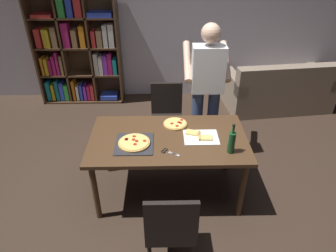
{
  "coord_description": "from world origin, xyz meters",
  "views": [
    {
      "loc": [
        -0.06,
        -2.59,
        2.54
      ],
      "look_at": [
        0.0,
        0.15,
        0.8
      ],
      "focal_mm": 32.24,
      "sensor_mm": 36.0,
      "label": 1
    }
  ],
  "objects_px": {
    "chair_far_side": "(167,113)",
    "bookshelf": "(78,49)",
    "pepperoni_pizza_on_tray": "(134,143)",
    "dining_table": "(168,144)",
    "chair_near_camera": "(171,226)",
    "second_pizza_plain": "(175,124)",
    "couch": "(278,91)",
    "person_serving_pizza": "(207,86)",
    "wine_bottle": "(232,142)",
    "kitchen_scissors": "(168,152)"
  },
  "relations": [
    {
      "from": "couch",
      "to": "person_serving_pizza",
      "type": "distance_m",
      "value": 2.03
    },
    {
      "from": "wine_bottle",
      "to": "chair_near_camera",
      "type": "bearing_deg",
      "value": -131.17
    },
    {
      "from": "chair_far_side",
      "to": "bookshelf",
      "type": "relative_size",
      "value": 0.46
    },
    {
      "from": "bookshelf",
      "to": "dining_table",
      "type": "bearing_deg",
      "value": -58.37
    },
    {
      "from": "dining_table",
      "to": "chair_far_side",
      "type": "relative_size",
      "value": 1.83
    },
    {
      "from": "chair_near_camera",
      "to": "person_serving_pizza",
      "type": "height_order",
      "value": "person_serving_pizza"
    },
    {
      "from": "bookshelf",
      "to": "person_serving_pizza",
      "type": "xyz_separation_m",
      "value": [
        1.94,
        -1.65,
        0.06
      ]
    },
    {
      "from": "pepperoni_pizza_on_tray",
      "to": "second_pizza_plain",
      "type": "xyz_separation_m",
      "value": [
        0.43,
        0.36,
        -0.0
      ]
    },
    {
      "from": "dining_table",
      "to": "kitchen_scissors",
      "type": "height_order",
      "value": "kitchen_scissors"
    },
    {
      "from": "kitchen_scissors",
      "to": "bookshelf",
      "type": "bearing_deg",
      "value": 118.96
    },
    {
      "from": "couch",
      "to": "pepperoni_pizza_on_tray",
      "type": "distance_m",
      "value": 3.11
    },
    {
      "from": "chair_far_side",
      "to": "pepperoni_pizza_on_tray",
      "type": "xyz_separation_m",
      "value": [
        -0.35,
        -1.05,
        0.25
      ]
    },
    {
      "from": "dining_table",
      "to": "kitchen_scissors",
      "type": "xyz_separation_m",
      "value": [
        -0.01,
        -0.25,
        0.08
      ]
    },
    {
      "from": "chair_near_camera",
      "to": "bookshelf",
      "type": "distance_m",
      "value": 3.65
    },
    {
      "from": "dining_table",
      "to": "chair_near_camera",
      "type": "relative_size",
      "value": 1.83
    },
    {
      "from": "chair_near_camera",
      "to": "wine_bottle",
      "type": "distance_m",
      "value": 0.98
    },
    {
      "from": "chair_near_camera",
      "to": "second_pizza_plain",
      "type": "bearing_deg",
      "value": 86.04
    },
    {
      "from": "dining_table",
      "to": "wine_bottle",
      "type": "bearing_deg",
      "value": -23.02
    },
    {
      "from": "dining_table",
      "to": "wine_bottle",
      "type": "xyz_separation_m",
      "value": [
        0.6,
        -0.25,
        0.19
      ]
    },
    {
      "from": "kitchen_scissors",
      "to": "second_pizza_plain",
      "type": "bearing_deg",
      "value": 79.52
    },
    {
      "from": "couch",
      "to": "wine_bottle",
      "type": "xyz_separation_m",
      "value": [
        -1.31,
        -2.24,
        0.57
      ]
    },
    {
      "from": "person_serving_pizza",
      "to": "wine_bottle",
      "type": "distance_m",
      "value": 0.99
    },
    {
      "from": "chair_near_camera",
      "to": "kitchen_scissors",
      "type": "distance_m",
      "value": 0.73
    },
    {
      "from": "wine_bottle",
      "to": "kitchen_scissors",
      "type": "height_order",
      "value": "wine_bottle"
    },
    {
      "from": "pepperoni_pizza_on_tray",
      "to": "wine_bottle",
      "type": "bearing_deg",
      "value": -8.71
    },
    {
      "from": "chair_near_camera",
      "to": "dining_table",
      "type": "bearing_deg",
      "value": 90.0
    },
    {
      "from": "chair_near_camera",
      "to": "second_pizza_plain",
      "type": "height_order",
      "value": "chair_near_camera"
    },
    {
      "from": "chair_near_camera",
      "to": "wine_bottle",
      "type": "height_order",
      "value": "wine_bottle"
    },
    {
      "from": "chair_far_side",
      "to": "second_pizza_plain",
      "type": "xyz_separation_m",
      "value": [
        0.08,
        -0.69,
        0.25
      ]
    },
    {
      "from": "bookshelf",
      "to": "second_pizza_plain",
      "type": "xyz_separation_m",
      "value": [
        1.54,
        -2.12,
        -0.17
      ]
    },
    {
      "from": "person_serving_pizza",
      "to": "second_pizza_plain",
      "type": "bearing_deg",
      "value": -130.44
    },
    {
      "from": "couch",
      "to": "kitchen_scissors",
      "type": "xyz_separation_m",
      "value": [
        -1.92,
        -2.24,
        0.45
      ]
    },
    {
      "from": "dining_table",
      "to": "wine_bottle",
      "type": "height_order",
      "value": "wine_bottle"
    },
    {
      "from": "chair_far_side",
      "to": "couch",
      "type": "height_order",
      "value": "chair_far_side"
    },
    {
      "from": "dining_table",
      "to": "person_serving_pizza",
      "type": "distance_m",
      "value": 0.92
    },
    {
      "from": "kitchen_scissors",
      "to": "second_pizza_plain",
      "type": "distance_m",
      "value": 0.51
    },
    {
      "from": "person_serving_pizza",
      "to": "kitchen_scissors",
      "type": "relative_size",
      "value": 9.15
    },
    {
      "from": "pepperoni_pizza_on_tray",
      "to": "wine_bottle",
      "type": "distance_m",
      "value": 0.96
    },
    {
      "from": "chair_far_side",
      "to": "pepperoni_pizza_on_tray",
      "type": "bearing_deg",
      "value": -108.29
    },
    {
      "from": "couch",
      "to": "person_serving_pizza",
      "type": "relative_size",
      "value": 1.02
    },
    {
      "from": "chair_near_camera",
      "to": "wine_bottle",
      "type": "bearing_deg",
      "value": 48.83
    },
    {
      "from": "dining_table",
      "to": "person_serving_pizza",
      "type": "xyz_separation_m",
      "value": [
        0.48,
        0.72,
        0.32
      ]
    },
    {
      "from": "chair_far_side",
      "to": "wine_bottle",
      "type": "height_order",
      "value": "wine_bottle"
    },
    {
      "from": "chair_far_side",
      "to": "couch",
      "type": "distance_m",
      "value": 2.18
    },
    {
      "from": "person_serving_pizza",
      "to": "pepperoni_pizza_on_tray",
      "type": "bearing_deg",
      "value": -134.88
    },
    {
      "from": "couch",
      "to": "kitchen_scissors",
      "type": "bearing_deg",
      "value": -130.61
    },
    {
      "from": "dining_table",
      "to": "chair_near_camera",
      "type": "height_order",
      "value": "chair_near_camera"
    },
    {
      "from": "bookshelf",
      "to": "pepperoni_pizza_on_tray",
      "type": "xyz_separation_m",
      "value": [
        1.11,
        -2.48,
        -0.17
      ]
    },
    {
      "from": "wine_bottle",
      "to": "couch",
      "type": "bearing_deg",
      "value": 59.76
    },
    {
      "from": "bookshelf",
      "to": "chair_near_camera",
      "type": "bearing_deg",
      "value": -66.2
    }
  ]
}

